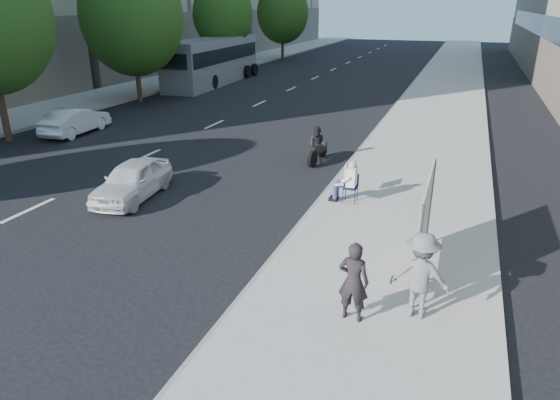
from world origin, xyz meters
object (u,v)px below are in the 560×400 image
at_px(protest_banner, 424,221).
at_px(bus, 213,61).
at_px(white_sedan_near, 132,180).
at_px(seated_protester, 348,179).
at_px(white_sedan_mid, 75,121).
at_px(jogger, 420,275).
at_px(pedestrian_woman, 353,281).
at_px(motorcycle, 318,147).

height_order(protest_banner, bus, bus).
bearing_deg(protest_banner, white_sedan_near, 167.47).
distance_m(seated_protester, white_sedan_mid, 14.68).
relative_size(jogger, white_sedan_mid, 0.46).
relative_size(seated_protester, white_sedan_near, 0.38).
distance_m(protest_banner, bus, 30.31).
xyz_separation_m(white_sedan_near, white_sedan_mid, (-7.52, 6.09, 0.03)).
xyz_separation_m(pedestrian_woman, bus, (-16.70, 26.82, 0.69)).
xyz_separation_m(protest_banner, white_sedan_near, (-8.96, 1.99, -0.82)).
distance_m(white_sedan_near, bus, 24.26).
relative_size(protest_banner, white_sedan_mid, 0.83).
bearing_deg(bus, seated_protester, -56.72).
height_order(jogger, protest_banner, protest_banner).
relative_size(jogger, protest_banner, 0.56).
xyz_separation_m(jogger, bus, (-17.84, 26.26, 0.63)).
height_order(seated_protester, jogger, jogger).
height_order(pedestrian_woman, white_sedan_mid, pedestrian_woman).
distance_m(white_sedan_near, motorcycle, 7.12).
xyz_separation_m(jogger, pedestrian_woman, (-1.15, -0.55, -0.06)).
height_order(white_sedan_mid, motorcycle, motorcycle).
xyz_separation_m(motorcycle, bus, (-13.16, 17.00, 1.00)).
bearing_deg(jogger, pedestrian_woman, 26.23).
bearing_deg(pedestrian_woman, white_sedan_near, -25.04).
relative_size(seated_protester, protest_banner, 0.43).
bearing_deg(jogger, protest_banner, -85.34).
xyz_separation_m(jogger, motorcycle, (-4.68, 9.27, -0.37)).
bearing_deg(seated_protester, pedestrian_woman, -75.98).
relative_size(white_sedan_mid, motorcycle, 1.81).
bearing_deg(protest_banner, bus, 125.78).
bearing_deg(seated_protester, protest_banner, -55.63).
bearing_deg(jogger, white_sedan_mid, -29.93).
distance_m(seated_protester, jogger, 5.93).
bearing_deg(seated_protester, white_sedan_mid, 162.39).
height_order(seated_protester, protest_banner, protest_banner).
height_order(seated_protester, white_sedan_near, seated_protester).
height_order(pedestrian_woman, white_sedan_near, pedestrian_woman).
bearing_deg(white_sedan_near, pedestrian_woman, -34.43).
relative_size(seated_protester, bus, 0.11).
relative_size(protest_banner, bus, 0.25).
xyz_separation_m(seated_protester, jogger, (2.61, -5.32, 0.14)).
distance_m(pedestrian_woman, motorcycle, 10.44).
bearing_deg(bus, jogger, -58.56).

